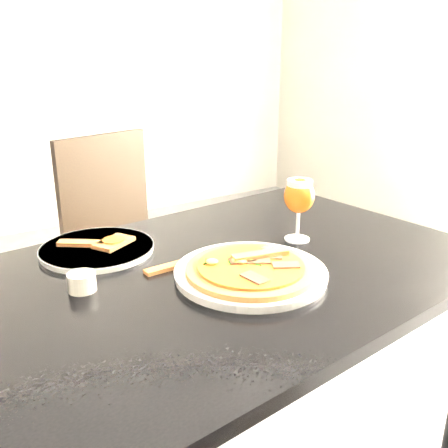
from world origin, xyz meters
TOP-DOWN VIEW (x-y plane):
  - dining_table at (0.19, 0.34)m, footprint 1.27×0.91m
  - chair_far at (0.29, 1.22)m, footprint 0.51×0.51m
  - plate_main at (0.20, 0.26)m, footprint 0.40×0.40m
  - pizza at (0.19, 0.25)m, footprint 0.28×0.28m
  - plate_second at (-0.03, 0.58)m, footprint 0.34×0.34m
  - crust_scraps at (-0.01, 0.58)m, footprint 0.18×0.13m
  - loose_crust at (0.07, 0.40)m, footprint 0.11×0.03m
  - sauce_cup at (-0.13, 0.40)m, footprint 0.06×0.06m
  - beer_glass at (0.43, 0.38)m, footprint 0.08×0.08m

SIDE VIEW (x-z plane):
  - chair_far at x=0.29m, z-range 0.05..0.95m
  - dining_table at x=0.19m, z-range 0.28..1.03m
  - loose_crust at x=0.07m, z-range 0.75..0.76m
  - plate_second at x=-0.03m, z-range 0.75..0.76m
  - plate_main at x=0.20m, z-range 0.75..0.77m
  - crust_scraps at x=-0.01m, z-range 0.76..0.78m
  - sauce_cup at x=-0.13m, z-range 0.75..0.79m
  - pizza at x=0.19m, z-range 0.76..0.79m
  - beer_glass at x=0.43m, z-range 0.79..0.95m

